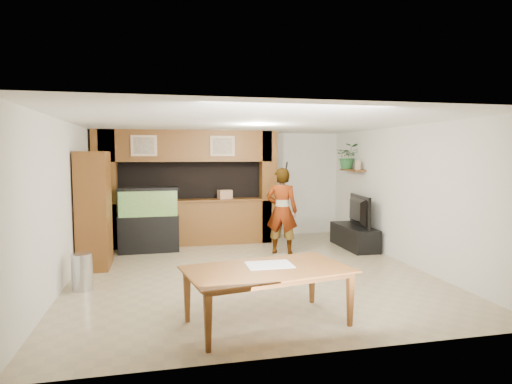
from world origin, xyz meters
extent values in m
plane|color=#9D8D6D|center=(0.00, 0.00, 0.00)|extent=(6.50, 6.50, 0.00)
plane|color=white|center=(0.00, 0.00, 2.60)|extent=(6.50, 6.50, 0.00)
plane|color=beige|center=(0.00, 3.25, 1.30)|extent=(6.00, 0.00, 6.00)
plane|color=beige|center=(-3.00, 0.00, 1.30)|extent=(0.00, 6.50, 6.50)
plane|color=beige|center=(3.00, 0.00, 1.30)|extent=(0.00, 6.50, 6.50)
cube|color=brown|center=(-0.90, 2.45, 0.50)|extent=(3.80, 0.35, 1.00)
cube|color=brown|center=(-0.90, 2.45, 1.02)|extent=(3.80, 0.43, 0.04)
cube|color=brown|center=(-0.90, 2.45, 2.25)|extent=(3.80, 0.35, 0.70)
cube|color=brown|center=(-2.70, 2.45, 1.30)|extent=(0.50, 0.35, 2.60)
cube|color=brown|center=(0.95, 2.45, 1.30)|extent=(0.35, 0.35, 2.60)
cube|color=black|center=(-0.90, 3.00, 1.45)|extent=(4.20, 0.45, 0.85)
cube|color=tan|center=(-1.85, 2.26, 2.25)|extent=(0.55, 0.03, 0.45)
cube|color=tan|center=(-1.85, 2.24, 2.25)|extent=(0.43, 0.01, 0.35)
cube|color=tan|center=(-0.15, 2.26, 2.25)|extent=(0.55, 0.03, 0.45)
cube|color=tan|center=(-0.15, 2.24, 2.25)|extent=(0.43, 0.01, 0.35)
cylinder|color=black|center=(-2.97, 1.00, 1.90)|extent=(0.04, 0.25, 0.25)
cylinder|color=white|center=(-2.94, 1.00, 1.90)|extent=(0.01, 0.21, 0.21)
cube|color=brown|center=(2.85, 1.95, 1.70)|extent=(0.25, 0.90, 0.04)
cube|color=brown|center=(-2.70, 0.86, 1.06)|extent=(0.53, 0.87, 2.12)
cylinder|color=#B2B2B7|center=(-2.70, -0.50, 0.28)|extent=(0.31, 0.31, 0.56)
cube|color=black|center=(-1.78, 1.95, 0.39)|extent=(1.24, 0.46, 0.77)
cube|color=#2F763A|center=(-1.78, 1.95, 1.04)|extent=(1.19, 0.43, 0.54)
cube|color=black|center=(-1.78, 1.95, 1.34)|extent=(1.24, 0.46, 0.06)
cube|color=black|center=(2.65, 1.37, 0.24)|extent=(0.54, 1.46, 0.49)
imported|color=black|center=(2.65, 1.37, 0.83)|extent=(0.30, 1.19, 0.68)
cube|color=tan|center=(2.85, 1.67, 1.82)|extent=(0.07, 0.16, 0.20)
imported|color=#255E2C|center=(2.82, 2.16, 2.02)|extent=(0.67, 0.63, 0.60)
imported|color=#9F7657|center=(0.93, 1.19, 0.90)|extent=(0.77, 0.66, 1.79)
cylinder|color=black|center=(0.98, 1.03, 1.84)|extent=(0.04, 0.10, 0.16)
imported|color=brown|center=(-0.25, -2.42, 0.35)|extent=(2.13, 1.43, 0.69)
cube|color=silver|center=(-0.20, -2.23, 0.69)|extent=(0.57, 0.41, 0.01)
cube|color=#A47859|center=(-0.07, 2.45, 1.14)|extent=(0.35, 0.27, 0.20)
camera|label=1|loc=(-1.48, -7.28, 2.06)|focal=30.00mm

